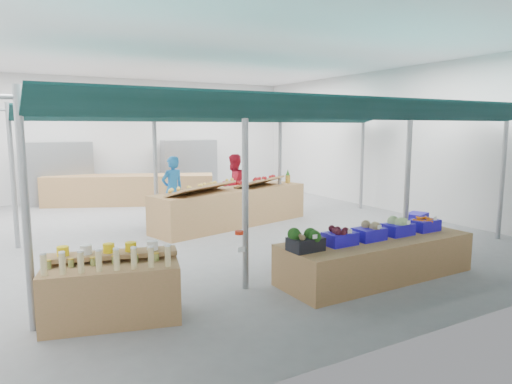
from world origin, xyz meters
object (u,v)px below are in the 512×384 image
(vendor_left, at_px, (173,190))
(vendor_right, at_px, (234,185))
(veg_counter, at_px, (377,258))
(fruit_counter, at_px, (232,207))
(bottle_shelf, at_px, (112,289))
(crate_stack, at_px, (416,227))

(vendor_left, xyz_separation_m, vendor_right, (1.80, 0.00, 0.00))
(veg_counter, relative_size, fruit_counter, 0.78)
(bottle_shelf, height_order, veg_counter, bottle_shelf)
(bottle_shelf, distance_m, vendor_left, 6.21)
(veg_counter, relative_size, vendor_right, 1.96)
(bottle_shelf, height_order, fruit_counter, bottle_shelf)
(crate_stack, bearing_deg, veg_counter, -151.29)
(fruit_counter, xyz_separation_m, vendor_left, (-1.20, 1.10, 0.41))
(vendor_right, bearing_deg, bottle_shelf, 36.30)
(veg_counter, relative_size, crate_stack, 5.50)
(veg_counter, bearing_deg, bottle_shelf, 173.24)
(bottle_shelf, relative_size, veg_counter, 0.53)
(crate_stack, bearing_deg, fruit_counter, 129.02)
(veg_counter, height_order, vendor_right, vendor_right)
(vendor_left, bearing_deg, fruit_counter, 123.34)
(veg_counter, xyz_separation_m, vendor_left, (-1.45, 5.97, 0.54))
(crate_stack, bearing_deg, vendor_left, 131.28)
(crate_stack, distance_m, vendor_right, 5.11)
(bottle_shelf, distance_m, fruit_counter, 5.95)
(vendor_left, bearing_deg, vendor_right, 165.85)
(bottle_shelf, distance_m, crate_stack, 6.85)
(bottle_shelf, height_order, vendor_left, vendor_left)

